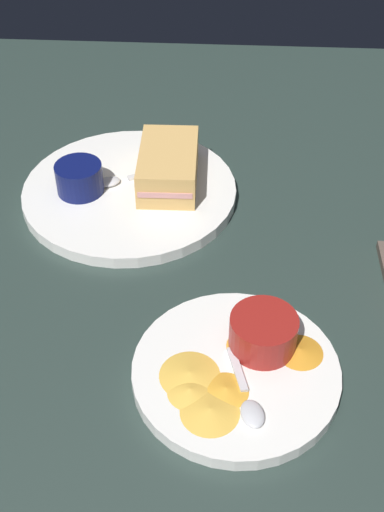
{
  "coord_description": "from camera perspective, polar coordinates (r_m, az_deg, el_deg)",
  "views": [
    {
      "loc": [
        65.58,
        5.15,
        54.42
      ],
      "look_at": [
        8.61,
        1.72,
        3.0
      ],
      "focal_mm": 46.57,
      "sensor_mm": 36.0,
      "label": 1
    }
  ],
  "objects": [
    {
      "name": "spoon_by_dark_ramekin",
      "position": [
        0.91,
        -6.39,
        6.52
      ],
      "size": [
        5.56,
        9.55,
        0.8
      ],
      "color": "silver",
      "rests_on": "plate_sandwich_main"
    },
    {
      "name": "plate_chips_companion",
      "position": [
        0.68,
        3.78,
        -9.95
      ],
      "size": [
        21.06,
        21.06,
        1.6
      ],
      "primitive_type": "cylinder",
      "color": "white",
      "rests_on": "ground_plane"
    },
    {
      "name": "plantain_chip_scatter",
      "position": [
        0.66,
        2.75,
        -10.4
      ],
      "size": [
        14.81,
        18.47,
        0.6
      ],
      "color": "orange",
      "rests_on": "plate_chips_companion"
    },
    {
      "name": "plate_sandwich_main",
      "position": [
        0.91,
        -5.36,
        5.5
      ],
      "size": [
        28.74,
        28.74,
        1.6
      ],
      "primitive_type": "cylinder",
      "color": "white",
      "rests_on": "ground_plane"
    },
    {
      "name": "ground_plane",
      "position": [
        0.86,
        -0.8,
        1.64
      ],
      "size": [
        110.0,
        110.0,
        3.0
      ],
      "primitive_type": "cube",
      "color": "#283833"
    },
    {
      "name": "sandwich_half_near",
      "position": [
        0.9,
        -2.05,
        7.73
      ],
      "size": [
        13.4,
        7.86,
        4.8
      ],
      "color": "tan",
      "rests_on": "plate_sandwich_main"
    },
    {
      "name": "spoon_by_gravy_ramekin",
      "position": [
        0.65,
        4.89,
        -12.45
      ],
      "size": [
        9.9,
        4.05,
        0.8
      ],
      "color": "silver",
      "rests_on": "plate_chips_companion"
    },
    {
      "name": "ramekin_dark_sauce",
      "position": [
        0.89,
        -9.66,
        6.68
      ],
      "size": [
        6.21,
        6.21,
        4.0
      ],
      "color": "#0C144C",
      "rests_on": "plate_sandwich_main"
    },
    {
      "name": "ramekin_light_gravy",
      "position": [
        0.68,
        6.15,
        -6.46
      ],
      "size": [
        6.98,
        6.98,
        3.8
      ],
      "color": "maroon",
      "rests_on": "plate_chips_companion"
    }
  ]
}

